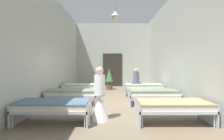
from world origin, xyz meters
TOP-DOWN VIEW (x-y plane):
  - ground_plane at (0.00, 0.00)m, footprint 5.82×11.33m
  - room_shell at (0.00, 1.16)m, footprint 5.62×10.93m
  - bed_left_row_0 at (-1.56, -1.90)m, footprint 1.90×0.84m
  - bed_right_row_0 at (1.56, -1.90)m, footprint 1.90×0.84m
  - bed_left_row_1 at (-1.56, 0.00)m, footprint 1.90×0.84m
  - bed_right_row_1 at (1.56, 0.00)m, footprint 1.90×0.84m
  - bed_left_row_2 at (-1.56, 1.90)m, footprint 1.90×0.84m
  - bed_right_row_2 at (1.56, 1.90)m, footprint 1.90×0.84m
  - nurse_near_aisle at (-0.37, -1.70)m, footprint 0.52×0.52m
  - patient_seated_primary at (1.21, 1.97)m, footprint 0.44×0.44m
  - potted_plant at (-0.20, 3.75)m, footprint 0.49×0.49m

SIDE VIEW (x-z plane):
  - ground_plane at x=0.00m, z-range -0.10..0.00m
  - bed_left_row_0 at x=-1.56m, z-range 0.15..0.73m
  - bed_right_row_0 at x=1.56m, z-range 0.15..0.73m
  - bed_left_row_1 at x=-1.56m, z-range 0.15..0.73m
  - bed_right_row_1 at x=1.56m, z-range 0.15..0.73m
  - bed_left_row_2 at x=-1.56m, z-range 0.15..0.73m
  - bed_right_row_2 at x=1.56m, z-range 0.15..0.73m
  - nurse_near_aisle at x=-0.37m, z-range -0.21..1.27m
  - potted_plant at x=-0.20m, z-range 0.09..1.43m
  - patient_seated_primary at x=1.21m, z-range 0.47..1.27m
  - room_shell at x=0.00m, z-range 0.00..4.60m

